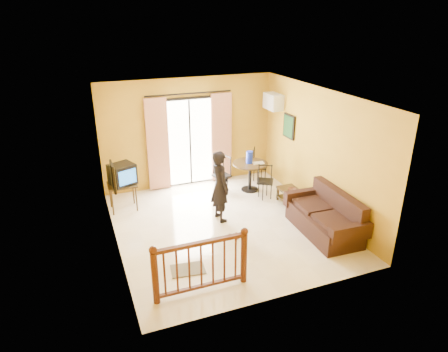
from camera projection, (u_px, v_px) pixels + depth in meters
name	position (u px, v px, depth m)	size (l,w,h in m)	color
ground	(225.00, 225.00, 8.61)	(5.00, 5.00, 0.00)	beige
room_shell	(225.00, 151.00, 7.96)	(5.00, 5.00, 5.00)	white
balcony_door	(190.00, 141.00, 10.25)	(2.25, 0.14, 2.46)	black
tv_table	(122.00, 187.00, 9.12)	(0.64, 0.53, 0.64)	black
television	(122.00, 174.00, 9.01)	(0.66, 0.63, 0.47)	black
picture_left	(113.00, 177.00, 7.10)	(0.05, 0.42, 0.52)	black
dining_table	(250.00, 169.00, 10.11)	(0.89, 0.89, 0.74)	black
water_jug	(249.00, 157.00, 10.00)	(0.17, 0.17, 0.31)	#162CD2
serving_tray	(258.00, 163.00, 10.02)	(0.28, 0.18, 0.02)	beige
dining_chairs	(248.00, 190.00, 10.30)	(1.70, 1.50, 0.95)	black
air_conditioner	(273.00, 102.00, 10.17)	(0.31, 0.60, 0.40)	silver
botanical_print	(289.00, 126.00, 9.85)	(0.05, 0.50, 0.60)	black
coffee_table	(292.00, 196.00, 9.45)	(0.44, 0.80, 0.36)	black
bowl	(292.00, 190.00, 9.41)	(0.20, 0.20, 0.06)	brown
sofa	(326.00, 218.00, 8.23)	(0.93, 1.89, 0.89)	black
standing_person	(220.00, 186.00, 8.58)	(0.58, 0.38, 1.59)	black
stair_balustrade	(201.00, 262.00, 6.37)	(1.63, 0.13, 1.04)	#471E0F
doormat	(188.00, 269.00, 7.13)	(0.60, 0.40, 0.02)	#5C5849
sandals	(236.00, 236.00, 8.17)	(0.36, 0.26, 0.03)	brown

